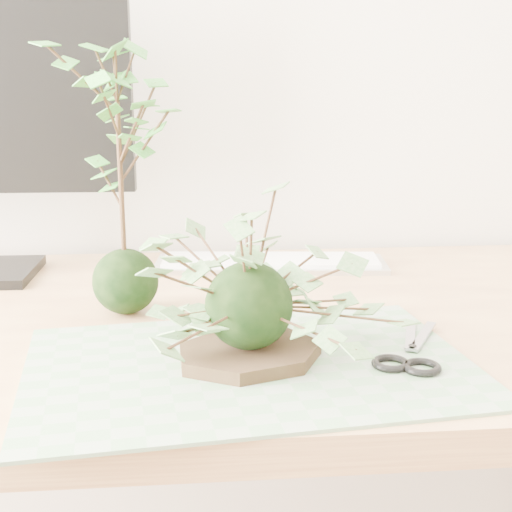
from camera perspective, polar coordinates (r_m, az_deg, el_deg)
name	(u,v)px	position (r m, az deg, el deg)	size (l,w,h in m)	color
desk	(225,373)	(0.99, -2.50, -9.33)	(1.60, 0.70, 0.74)	tan
cutting_mat	(250,365)	(0.79, -0.51, -8.74)	(0.48, 0.32, 0.00)	#659566
stone_dish	(249,354)	(0.79, -0.56, -7.81)	(0.17, 0.17, 0.01)	black
ivy_kokedama	(249,265)	(0.76, -0.57, -0.75)	(0.35, 0.35, 0.19)	black
maple_kokedama	(118,119)	(0.93, -10.98, 10.69)	(0.24, 0.24, 0.37)	black
keyboard	(271,263)	(1.19, 1.17, -0.53)	(0.39, 0.15, 0.01)	#BCBCBC
scissors	(418,359)	(0.81, 12.84, -8.00)	(0.09, 0.17, 0.01)	gray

